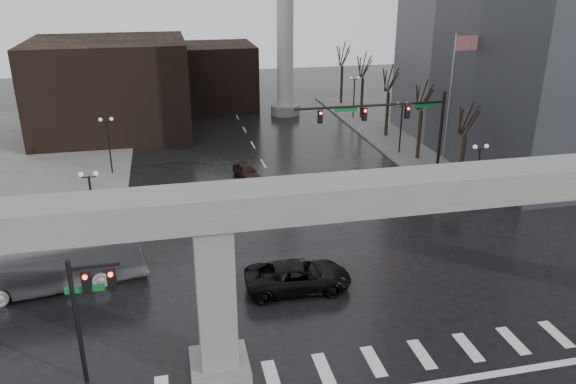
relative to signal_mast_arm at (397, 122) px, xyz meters
name	(u,v)px	position (x,y,z in m)	size (l,w,h in m)	color
ground	(366,348)	(-8.99, -18.80, -5.83)	(160.00, 160.00, 0.00)	black
sidewalk_ne	(473,125)	(17.01, 17.20, -5.75)	(28.00, 36.00, 0.15)	slate
elevated_guideway	(402,214)	(-7.73, -18.80, 1.05)	(48.00, 2.60, 8.70)	gray
building_far_left	(111,87)	(-22.99, 23.20, -0.83)	(16.00, 14.00, 10.00)	black
building_far_mid	(215,76)	(-10.99, 33.20, -1.83)	(10.00, 10.00, 8.00)	black
smokestack	(285,1)	(-2.99, 27.20, 7.52)	(3.60, 3.60, 30.00)	#BBBBB7
signal_mast_arm	(397,122)	(0.00, 0.00, 0.00)	(12.12, 0.43, 8.00)	black
signal_left_pole	(88,300)	(-21.24, -18.30, -1.76)	(2.30, 0.30, 6.00)	black
flagpole_assembly	(454,88)	(6.30, 3.20, 1.70)	(2.06, 0.12, 12.00)	silver
lamp_right_0	(478,166)	(4.51, -4.80, -2.36)	(1.22, 0.32, 5.11)	black
lamp_right_1	(402,119)	(4.51, 9.20, -2.36)	(1.22, 0.32, 5.11)	black
lamp_right_2	(354,90)	(4.51, 23.20, -2.36)	(1.22, 0.32, 5.11)	black
lamp_left_0	(91,196)	(-22.49, -4.80, -2.36)	(1.22, 0.32, 5.11)	black
lamp_left_1	(108,136)	(-22.49, 9.20, -2.36)	(1.22, 0.32, 5.11)	black
lamp_left_2	(118,101)	(-22.49, 23.20, -2.36)	(1.22, 0.32, 5.11)	black
tree_right_0	(463,157)	(5.54, -0.78, -3.04)	(1.09, 1.58, 7.50)	black
tree_right_1	(420,130)	(5.54, 7.22, -2.98)	(1.09, 1.61, 7.67)	black
tree_right_2	(388,110)	(5.54, 15.22, -2.91)	(1.10, 1.63, 7.85)	black
tree_right_3	(362,94)	(5.54, 23.22, -2.85)	(1.11, 1.66, 8.02)	black
tree_right_4	(342,81)	(5.54, 31.22, -2.79)	(1.12, 1.69, 8.19)	black
pickup_truck	(298,276)	(-10.95, -12.94, -5.00)	(2.76, 5.97, 1.66)	black
city_bus	(41,263)	(-24.95, -9.66, -4.25)	(2.65, 11.34, 3.16)	#949498
far_car	(247,172)	(-11.10, 5.38, -5.17)	(1.56, 3.87, 1.32)	black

